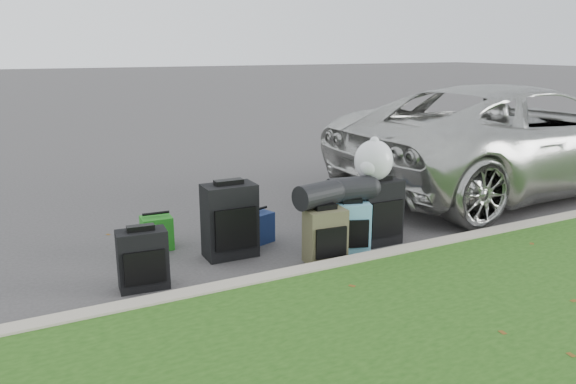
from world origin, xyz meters
name	(u,v)px	position (x,y,z in m)	size (l,w,h in m)	color
ground	(304,242)	(0.00, 0.00, 0.00)	(120.00, 120.00, 0.00)	#383535
curb	(354,265)	(0.00, -1.00, 0.07)	(120.00, 0.18, 0.15)	#9E937F
suv	(515,137)	(4.07, 0.68, 0.80)	(2.67, 5.78, 1.61)	#B7B7B2
suitcase_small_black	(143,260)	(-1.91, -0.42, 0.28)	(0.44, 0.24, 0.55)	black
suitcase_large_black_left	(230,221)	(-0.90, -0.02, 0.39)	(0.54, 0.32, 0.78)	black
suitcase_olive	(325,236)	(-0.11, -0.63, 0.28)	(0.41, 0.25, 0.56)	#3B3924
suitcase_teal	(351,228)	(0.29, -0.51, 0.27)	(0.38, 0.23, 0.55)	teal
suitcase_large_black_right	(379,212)	(0.72, -0.41, 0.36)	(0.48, 0.29, 0.72)	black
tote_green	(157,233)	(-1.53, 0.55, 0.18)	(0.32, 0.26, 0.36)	#1D751A
tote_navy	(257,227)	(-0.47, 0.24, 0.17)	(0.32, 0.25, 0.34)	navy
duffel_left	(318,195)	(-0.14, -0.52, 0.69)	(0.26, 0.26, 0.48)	black
duffel_right	(350,189)	(0.31, -0.44, 0.68)	(0.27, 0.27, 0.47)	black
trash_bag	(374,161)	(0.67, -0.35, 0.94)	(0.43, 0.43, 0.43)	silver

